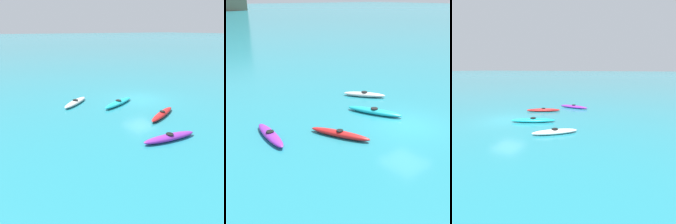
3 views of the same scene
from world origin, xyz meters
TOP-DOWN VIEW (x-y plane):
  - ground_plane at (0.00, 0.00)m, footprint 600.00×600.00m
  - kayak_red at (-3.98, 1.34)m, footprint 1.93×3.29m
  - kayak_white at (1.70, 5.34)m, footprint 2.39×2.83m
  - kayak_cyan at (-0.22, 2.47)m, footprint 2.07×3.53m
  - kayak_purple at (-6.85, 3.55)m, footprint 1.04×3.32m

SIDE VIEW (x-z plane):
  - ground_plane at x=0.00m, z-range 0.00..0.00m
  - kayak_red at x=-3.98m, z-range -0.02..0.35m
  - kayak_purple at x=-6.85m, z-range -0.02..0.35m
  - kayak_cyan at x=-0.22m, z-range -0.02..0.35m
  - kayak_white at x=1.70m, z-range -0.02..0.35m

